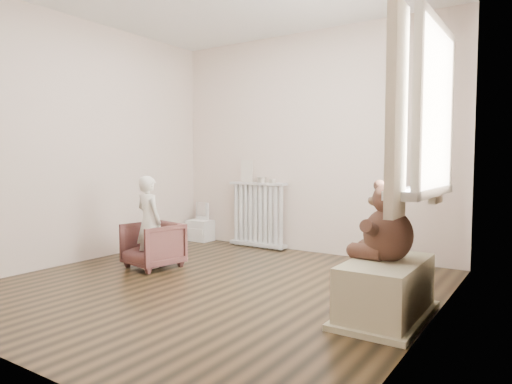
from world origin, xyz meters
The scene contains 18 objects.
floor centered at (0.00, 0.00, 0.00)m, with size 3.60×3.60×0.01m, color black.
back_wall centered at (0.00, 1.80, 1.30)m, with size 3.60×0.02×2.60m, color silver.
left_wall centered at (-1.80, 0.00, 1.30)m, with size 0.02×3.60×2.60m, color silver.
right_wall centered at (1.80, 0.00, 1.30)m, with size 0.02×3.60×2.60m, color silver.
window centered at (1.76, 0.30, 1.45)m, with size 0.03×0.90×1.10m, color white.
window_sill centered at (1.67, 0.30, 0.87)m, with size 0.22×1.10×0.06m, color silver.
curtain_left centered at (1.65, -0.27, 1.39)m, with size 0.06×0.26×1.30m, color beige.
curtain_right centered at (1.65, 0.87, 1.39)m, with size 0.06×0.26×1.30m, color beige.
radiator centered at (-0.63, 1.68, 0.39)m, with size 0.78×0.15×0.82m, color silver.
paper_doll centered at (-0.80, 1.68, 0.96)m, with size 0.17×0.01×0.28m, color beige.
tin_a centered at (-0.58, 1.68, 0.85)m, with size 0.11×0.11×0.07m, color #A59E8C.
tin_b centered at (-0.42, 1.68, 0.84)m, with size 0.08×0.08×0.05m, color #A59E8C.
toy_vanity centered at (-1.55, 1.65, 0.28)m, with size 0.33×0.23×0.52m, color silver.
armchair centered at (-0.93, 0.18, 0.23)m, with size 0.49×0.51×0.46m, color #502A26.
child centered at (-0.93, 0.13, 0.48)m, with size 0.34×0.22×0.92m, color white.
toy_bench centered at (1.52, 0.01, 0.20)m, with size 0.45×0.86×0.40m, color beige.
teddy_bear centered at (1.52, 0.05, 0.67)m, with size 0.44×0.34×0.55m, color #362017, non-canonical shape.
plush_cat centered at (1.66, 0.46, 1.00)m, with size 0.17×0.28×0.24m, color #665F58, non-canonical shape.
Camera 1 is at (2.47, -3.07, 1.10)m, focal length 32.00 mm.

